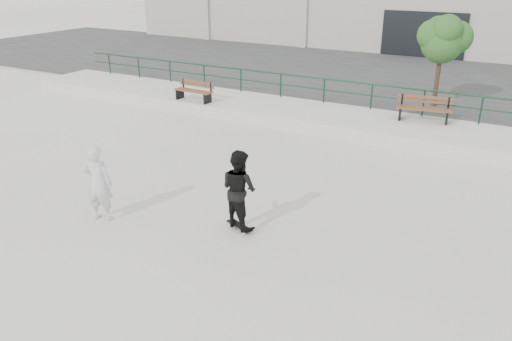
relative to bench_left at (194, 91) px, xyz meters
The scene contains 10 objects.
ground 10.34m from the bench_left, 55.26° to the right, with size 120.00×120.00×0.00m, color #B5AFA5.
ledge 6.00m from the bench_left, 10.01° to the left, with size 30.00×3.00×0.50m, color beige.
parking_strip 11.22m from the bench_left, 58.39° to the left, with size 60.00×14.00×0.50m, color #313131.
railing 6.33m from the bench_left, 21.71° to the left, with size 28.00×0.06×1.03m.
bench_left is the anchor object (origin of this frame).
bench_right 9.19m from the bench_left, 11.04° to the left, with size 2.02×0.89×0.90m.
tree 10.13m from the bench_left, 24.72° to the left, with size 2.03×1.81×3.61m.
skateboard 10.38m from the bench_left, 48.18° to the right, with size 0.80×0.45×0.09m.
standing_skater 10.35m from the bench_left, 48.18° to the right, with size 0.92×0.72×1.89m, color black.
seated_skater 9.68m from the bench_left, 67.57° to the right, with size 0.70×0.46×1.93m, color silver.
Camera 1 is at (6.52, -8.13, 5.84)m, focal length 35.00 mm.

